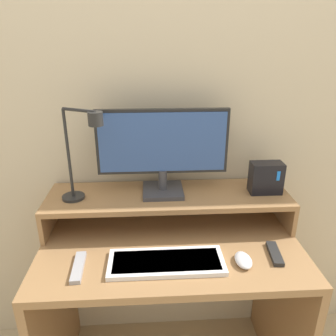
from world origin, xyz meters
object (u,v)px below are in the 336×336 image
object	(u,v)px
keyboard	(166,262)
monitor	(163,148)
router_dock	(266,178)
desk_lamp	(83,150)
remote_control	(78,267)
remote_secondary	(275,253)
mouse	(243,260)

from	to	relation	value
keyboard	monitor	bearing A→B (deg)	89.65
router_dock	desk_lamp	bearing A→B (deg)	-176.94
router_dock	remote_control	bearing A→B (deg)	-159.47
monitor	desk_lamp	world-z (taller)	desk_lamp
keyboard	remote_control	size ratio (longest dim) A/B	2.56
desk_lamp	remote_secondary	bearing A→B (deg)	-16.07
remote_control	router_dock	bearing A→B (deg)	20.53
monitor	router_dock	distance (m)	0.46
remote_control	remote_secondary	bearing A→B (deg)	2.75
keyboard	remote_control	world-z (taller)	keyboard
mouse	router_dock	bearing A→B (deg)	60.83
remote_secondary	keyboard	bearing A→B (deg)	-176.05
desk_lamp	remote_secondary	world-z (taller)	desk_lamp
monitor	remote_secondary	distance (m)	0.59
mouse	remote_control	bearing A→B (deg)	179.57
monitor	remote_control	bearing A→B (deg)	-135.71
keyboard	desk_lamp	bearing A→B (deg)	142.56
monitor	remote_secondary	xyz separation A→B (m)	(0.41, -0.27, -0.33)
mouse	remote_control	distance (m)	0.59
router_dock	keyboard	size ratio (longest dim) A/B	0.32
mouse	monitor	bearing A→B (deg)	131.65
remote_secondary	mouse	bearing A→B (deg)	-163.45
remote_secondary	desk_lamp	bearing A→B (deg)	163.93
keyboard	remote_secondary	world-z (taller)	keyboard
monitor	mouse	size ratio (longest dim) A/B	5.45
desk_lamp	router_dock	bearing A→B (deg)	3.06
monitor	remote_control	world-z (taller)	monitor
router_dock	remote_secondary	xyz separation A→B (m)	(-0.03, -0.25, -0.20)
mouse	remote_secondary	distance (m)	0.14
remote_control	remote_secondary	xyz separation A→B (m)	(0.72, 0.03, 0.00)
monitor	router_dock	world-z (taller)	monitor
router_dock	mouse	size ratio (longest dim) A/B	1.37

